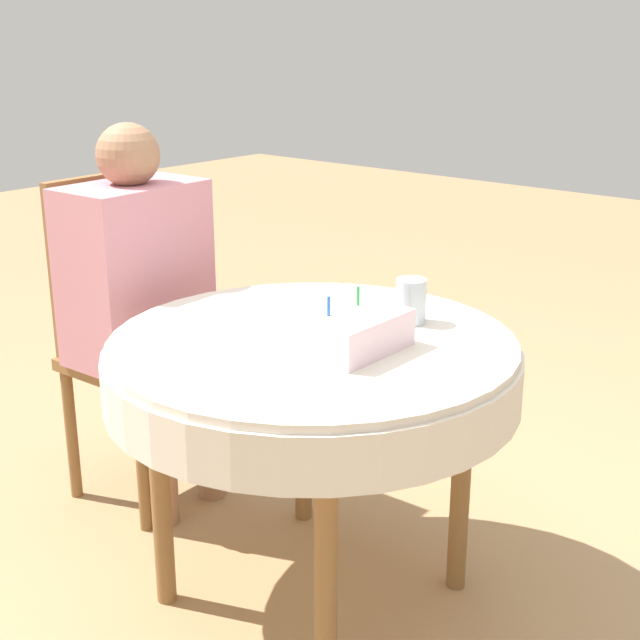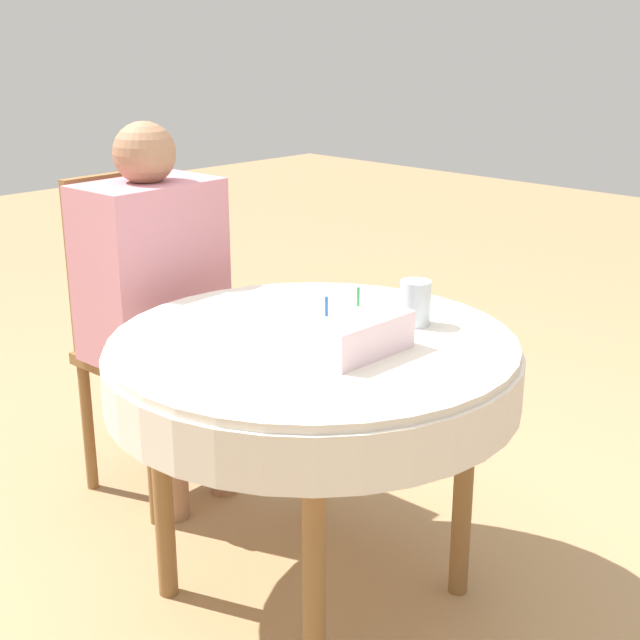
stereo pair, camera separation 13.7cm
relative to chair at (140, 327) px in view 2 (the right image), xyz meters
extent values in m
plane|color=#A37F56|center=(-0.07, -0.82, -0.52)|extent=(12.00, 12.00, 0.00)
cylinder|color=silver|center=(-0.07, -0.82, 0.17)|extent=(0.97, 0.97, 0.02)
cylinder|color=silver|center=(-0.07, -0.82, 0.10)|extent=(0.99, 0.99, 0.13)
cylinder|color=brown|center=(-0.33, -1.09, -0.18)|extent=(0.05, 0.05, 0.68)
cylinder|color=brown|center=(0.20, -1.09, -0.18)|extent=(0.05, 0.05, 0.68)
cylinder|color=brown|center=(-0.33, -0.55, -0.18)|extent=(0.05, 0.05, 0.68)
cylinder|color=brown|center=(0.20, -0.55, -0.18)|extent=(0.05, 0.05, 0.68)
cube|color=brown|center=(0.00, -0.07, -0.08)|extent=(0.39, 0.39, 0.04)
cube|color=brown|center=(0.00, 0.10, 0.20)|extent=(0.34, 0.05, 0.53)
cylinder|color=brown|center=(-0.15, -0.24, -0.31)|extent=(0.04, 0.04, 0.43)
cylinder|color=brown|center=(0.17, -0.23, -0.31)|extent=(0.04, 0.04, 0.43)
cylinder|color=brown|center=(-0.17, 0.08, -0.31)|extent=(0.04, 0.04, 0.43)
cylinder|color=brown|center=(0.16, 0.10, -0.31)|extent=(0.04, 0.04, 0.43)
cylinder|color=#9E7051|center=(-0.09, -0.25, -0.29)|extent=(0.09, 0.09, 0.46)
cylinder|color=#9E7051|center=(0.11, -0.24, -0.29)|extent=(0.09, 0.09, 0.46)
cube|color=#C67F8E|center=(0.00, -0.07, 0.20)|extent=(0.42, 0.27, 0.52)
sphere|color=#9E7051|center=(0.00, -0.07, 0.54)|extent=(0.18, 0.18, 0.18)
cube|color=silver|center=(-0.07, -0.90, 0.23)|extent=(0.25, 0.25, 0.09)
cylinder|color=green|center=(-0.01, -0.91, 0.29)|extent=(0.01, 0.01, 0.05)
cylinder|color=blue|center=(-0.11, -0.91, 0.29)|extent=(0.01, 0.01, 0.05)
cylinder|color=silver|center=(0.18, -0.93, 0.24)|extent=(0.08, 0.08, 0.11)
camera|label=1|loc=(-1.57, -2.12, 0.88)|focal=50.00mm
camera|label=2|loc=(-1.48, -2.22, 0.88)|focal=50.00mm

